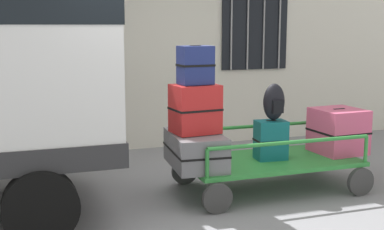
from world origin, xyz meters
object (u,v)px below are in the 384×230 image
(backpack, at_px, (274,102))
(luggage_cart, at_px, (270,164))
(suitcase_left_bottom, at_px, (195,150))
(suitcase_center_bottom, at_px, (338,131))
(suitcase_midleft_bottom, at_px, (271,140))
(suitcase_left_middle, at_px, (195,109))
(suitcase_left_top, at_px, (195,65))

(backpack, bearing_deg, luggage_cart, 162.33)
(suitcase_left_bottom, distance_m, suitcase_center_bottom, 1.94)
(suitcase_midleft_bottom, bearing_deg, luggage_cart, 90.00)
(luggage_cart, xyz_separation_m, suitcase_left_middle, (-0.97, 0.00, 0.73))
(suitcase_midleft_bottom, bearing_deg, backpack, -5.02)
(luggage_cart, relative_size, suitcase_left_bottom, 2.25)
(suitcase_center_bottom, bearing_deg, backpack, -178.39)
(suitcase_center_bottom, xyz_separation_m, backpack, (-0.94, -0.03, 0.42))
(suitcase_midleft_bottom, xyz_separation_m, backpack, (0.03, -0.00, 0.46))
(suitcase_left_middle, height_order, suitcase_center_bottom, suitcase_left_middle)
(suitcase_left_middle, height_order, suitcase_left_top, suitcase_left_top)
(luggage_cart, xyz_separation_m, suitcase_midleft_bottom, (-0.00, -0.01, 0.30))
(suitcase_left_top, bearing_deg, backpack, -0.35)
(luggage_cart, height_order, suitcase_left_top, suitcase_left_top)
(suitcase_left_top, relative_size, suitcase_center_bottom, 0.69)
(suitcase_left_bottom, xyz_separation_m, suitcase_midleft_bottom, (0.97, -0.00, 0.04))
(suitcase_left_bottom, xyz_separation_m, suitcase_center_bottom, (1.94, 0.02, 0.09))
(suitcase_left_bottom, bearing_deg, backpack, -0.25)
(suitcase_midleft_bottom, distance_m, backpack, 0.46)
(luggage_cart, bearing_deg, suitcase_center_bottom, 1.00)
(suitcase_left_bottom, relative_size, suitcase_midleft_bottom, 1.99)
(luggage_cart, xyz_separation_m, suitcase_left_bottom, (-0.97, -0.01, 0.26))
(luggage_cart, relative_size, suitcase_left_top, 4.97)
(suitcase_left_middle, bearing_deg, luggage_cart, -0.26)
(suitcase_left_middle, height_order, backpack, suitcase_left_middle)
(luggage_cart, distance_m, suitcase_center_bottom, 1.03)
(luggage_cart, bearing_deg, backpack, -17.67)
(suitcase_left_bottom, relative_size, suitcase_center_bottom, 1.52)
(luggage_cart, height_order, suitcase_midleft_bottom, suitcase_midleft_bottom)
(luggage_cart, distance_m, suitcase_left_bottom, 1.00)
(suitcase_left_middle, relative_size, suitcase_center_bottom, 0.88)
(suitcase_left_middle, bearing_deg, suitcase_midleft_bottom, -0.67)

